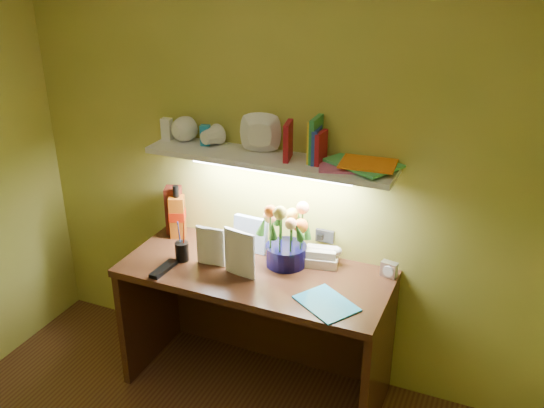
# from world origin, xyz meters

# --- Properties ---
(desk) EXTENTS (1.40, 0.60, 0.75)m
(desk) POSITION_xyz_m (0.00, 1.20, 0.38)
(desk) COLOR #3A1910
(desk) RESTS_ON ground
(flower_bouquet) EXTENTS (0.31, 0.31, 0.38)m
(flower_bouquet) POSITION_xyz_m (0.12, 1.33, 0.94)
(flower_bouquet) COLOR #090732
(flower_bouquet) RESTS_ON desk
(telephone) EXTENTS (0.20, 0.17, 0.11)m
(telephone) POSITION_xyz_m (0.29, 1.40, 0.80)
(telephone) COLOR white
(telephone) RESTS_ON desk
(desk_clock) EXTENTS (0.09, 0.06, 0.08)m
(desk_clock) POSITION_xyz_m (0.65, 1.41, 0.79)
(desk_clock) COLOR silver
(desk_clock) RESTS_ON desk
(whisky_bottle) EXTENTS (0.11, 0.11, 0.31)m
(whisky_bottle) POSITION_xyz_m (-0.56, 1.38, 0.91)
(whisky_bottle) COLOR #A64B0E
(whisky_bottle) RESTS_ON desk
(whisky_box) EXTENTS (0.12, 0.12, 0.28)m
(whisky_box) POSITION_xyz_m (-0.61, 1.42, 0.89)
(whisky_box) COLOR #591A0F
(whisky_box) RESTS_ON desk
(pen_cup) EXTENTS (0.08, 0.08, 0.18)m
(pen_cup) POSITION_xyz_m (-0.40, 1.15, 0.84)
(pen_cup) COLOR black
(pen_cup) RESTS_ON desk
(art_card) EXTENTS (0.20, 0.05, 0.19)m
(art_card) POSITION_xyz_m (-0.11, 1.39, 0.85)
(art_card) COLOR white
(art_card) RESTS_ON desk
(tv_remote) EXTENTS (0.06, 0.19, 0.02)m
(tv_remote) POSITION_xyz_m (-0.43, 1.01, 0.76)
(tv_remote) COLOR black
(tv_remote) RESTS_ON desk
(blue_folder) EXTENTS (0.34, 0.32, 0.01)m
(blue_folder) POSITION_xyz_m (0.44, 1.05, 0.75)
(blue_folder) COLOR #2090CC
(blue_folder) RESTS_ON desk
(desk_book_a) EXTENTS (0.16, 0.03, 0.22)m
(desk_book_a) POSITION_xyz_m (-0.31, 1.16, 0.86)
(desk_book_a) COLOR silver
(desk_book_a) RESTS_ON desk
(desk_book_b) EXTENTS (0.18, 0.05, 0.25)m
(desk_book_b) POSITION_xyz_m (-0.14, 1.14, 0.88)
(desk_book_b) COLOR white
(desk_book_b) RESTS_ON desk
(wall_shelf) EXTENTS (1.33, 0.36, 0.25)m
(wall_shelf) POSITION_xyz_m (-0.01, 1.38, 1.34)
(wall_shelf) COLOR white
(wall_shelf) RESTS_ON ground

